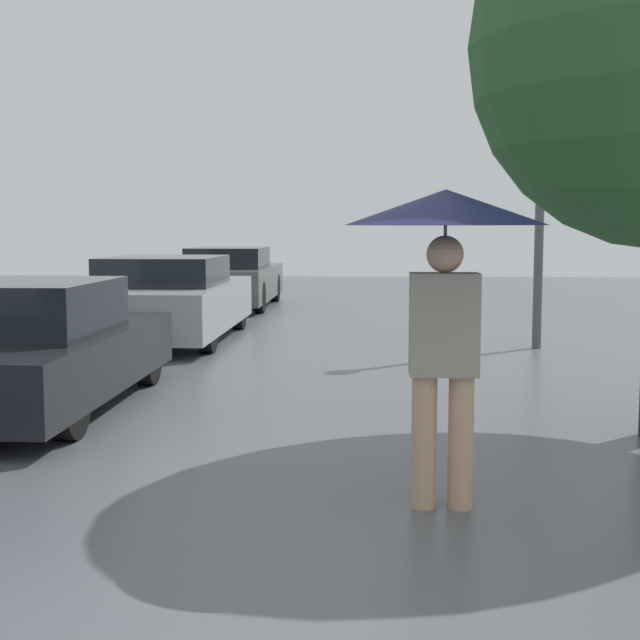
% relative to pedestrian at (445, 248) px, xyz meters
% --- Properties ---
extents(pedestrian, '(1.19, 1.19, 1.90)m').
position_rel_pedestrian_xyz_m(pedestrian, '(0.00, 0.00, 0.00)').
color(pedestrian, tan).
rests_on(pedestrian, ground_plane).
extents(parked_car_second, '(1.82, 4.04, 1.20)m').
position_rel_pedestrian_xyz_m(parked_car_second, '(-3.64, 2.78, -1.00)').
color(parked_car_second, black).
rests_on(parked_car_second, ground_plane).
extents(parked_car_third, '(1.90, 4.58, 1.26)m').
position_rel_pedestrian_xyz_m(parked_car_third, '(-3.48, 7.91, -0.96)').
color(parked_car_third, '#9EA3A8').
rests_on(parked_car_third, ground_plane).
extents(parked_car_farthest, '(1.79, 4.59, 1.27)m').
position_rel_pedestrian_xyz_m(parked_car_farthest, '(-3.43, 13.56, -0.96)').
color(parked_car_farthest, '#4C514C').
rests_on(parked_car_farthest, ground_plane).
extents(street_lamp, '(0.34, 0.34, 4.19)m').
position_rel_pedestrian_xyz_m(street_lamp, '(1.89, 7.27, 1.19)').
color(street_lamp, '#515456').
rests_on(street_lamp, ground_plane).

